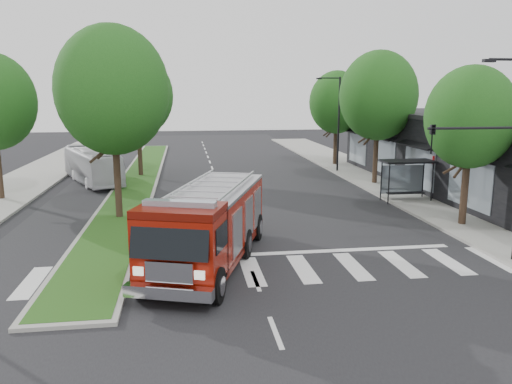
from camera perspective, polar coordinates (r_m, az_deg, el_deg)
The scene contains 14 objects.
ground at distance 22.08m, azimuth -1.52°, elevation -6.38°, with size 140.00×140.00×0.00m, color black.
sidewalk_right at distance 34.95m, azimuth 17.27°, elevation -0.17°, with size 5.00×80.00×0.15m, color gray.
median at distance 39.63m, azimuth -13.24°, elevation 1.35°, with size 3.00×50.00×0.15m.
storefront_row at distance 36.74m, azimuth 23.86°, elevation 3.75°, with size 8.00×30.00×5.00m, color black.
bus_shelter at distance 32.42m, azimuth 16.78°, elevation 2.53°, with size 3.20×1.60×2.61m.
tree_right_near at distance 26.83m, azimuth 23.32°, elevation 7.82°, with size 4.40×4.40×8.05m.
tree_right_mid at distance 37.58m, azimuth 13.81°, elevation 10.63°, with size 5.60×5.60×9.72m.
tree_right_far at distance 47.02m, azimuth 9.19°, elevation 10.08°, with size 5.00×5.00×8.73m.
tree_median_near at distance 27.14m, azimuth -16.07°, elevation 11.09°, with size 5.80×5.80×10.16m.
tree_median_far at distance 41.06m, azimuth -13.41°, elevation 10.68°, with size 5.60×5.60×9.72m.
streetlight_right_near at distance 21.25m, azimuth 26.44°, elevation 4.62°, with size 4.08×0.22×8.00m.
streetlight_right_far at distance 42.91m, azimuth 9.24°, elevation 8.16°, with size 2.11×0.20×8.00m.
fire_engine at distance 19.74m, azimuth -5.44°, elevation -3.82°, with size 5.67×9.87×3.28m.
city_bus at distance 39.71m, azimuth -18.22°, elevation 2.92°, with size 2.22×9.48×2.64m, color silver.
Camera 1 is at (-2.41, -20.90, 6.69)m, focal length 35.00 mm.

